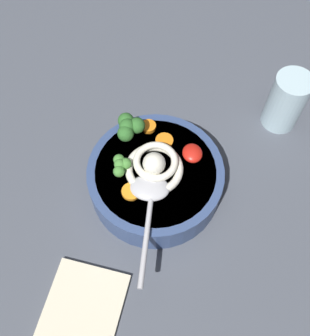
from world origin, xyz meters
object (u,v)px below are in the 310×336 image
(drinking_glass, at_px, (286,101))
(folded_napkin, at_px, (83,307))
(soup_spoon, at_px, (151,196))
(noodle_pile, at_px, (154,165))
(soup_bowl, at_px, (155,176))

(drinking_glass, bearing_deg, folded_napkin, 123.65)
(soup_spoon, height_order, drinking_glass, drinking_glass)
(soup_spoon, bearing_deg, drinking_glass, 134.54)
(noodle_pile, bearing_deg, soup_bowl, -35.20)
(noodle_pile, relative_size, drinking_glass, 0.91)
(soup_bowl, height_order, drinking_glass, drinking_glass)
(folded_napkin, bearing_deg, soup_spoon, -45.10)
(soup_spoon, xyz_separation_m, drinking_glass, (0.14, -0.27, -0.01))
(soup_bowl, distance_m, folded_napkin, 0.23)
(soup_spoon, distance_m, drinking_glass, 0.30)
(noodle_pile, bearing_deg, drinking_glass, -70.72)
(drinking_glass, relative_size, folded_napkin, 0.91)
(soup_bowl, relative_size, folded_napkin, 1.79)
(soup_bowl, relative_size, noodle_pile, 2.16)
(noodle_pile, bearing_deg, folded_napkin, 140.97)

